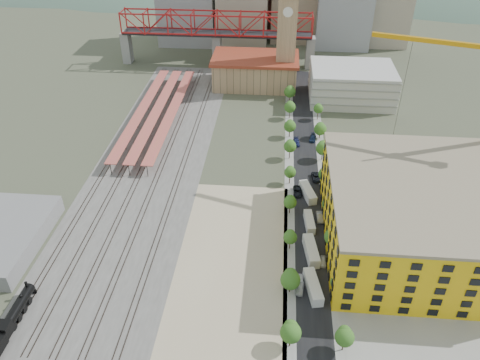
# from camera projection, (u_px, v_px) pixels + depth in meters

# --- Properties ---
(ground) EXTENTS (400.00, 400.00, 0.00)m
(ground) POSITION_uv_depth(u_px,v_px,m) (255.00, 191.00, 144.40)
(ground) COLOR #474C38
(ground) RESTS_ON ground
(ballast_strip) EXTENTS (36.00, 165.00, 0.06)m
(ballast_strip) POSITION_uv_depth(u_px,v_px,m) (154.00, 156.00, 161.27)
(ballast_strip) COLOR #605E59
(ballast_strip) RESTS_ON ground
(dirt_lot) EXTENTS (28.00, 67.00, 0.06)m
(dirt_lot) POSITION_uv_depth(u_px,v_px,m) (232.00, 263.00, 118.85)
(dirt_lot) COLOR tan
(dirt_lot) RESTS_ON ground
(street_asphalt) EXTENTS (12.00, 170.00, 0.06)m
(street_asphalt) POSITION_uv_depth(u_px,v_px,m) (306.00, 167.00, 155.54)
(street_asphalt) COLOR black
(street_asphalt) RESTS_ON ground
(sidewalk_west) EXTENTS (3.00, 170.00, 0.04)m
(sidewalk_west) POSITION_uv_depth(u_px,v_px,m) (289.00, 166.00, 155.94)
(sidewalk_west) COLOR gray
(sidewalk_west) RESTS_ON ground
(sidewalk_east) EXTENTS (3.00, 170.00, 0.04)m
(sidewalk_east) POSITION_uv_depth(u_px,v_px,m) (322.00, 168.00, 155.16)
(sidewalk_east) COLOR gray
(sidewalk_east) RESTS_ON ground
(construction_pad) EXTENTS (50.00, 90.00, 0.06)m
(construction_pad) POSITION_uv_depth(u_px,v_px,m) (419.00, 243.00, 124.80)
(construction_pad) COLOR gray
(construction_pad) RESTS_ON ground
(rail_tracks) EXTENTS (26.56, 160.00, 0.18)m
(rail_tracks) POSITION_uv_depth(u_px,v_px,m) (149.00, 155.00, 161.33)
(rail_tracks) COLOR #382B23
(rail_tracks) RESTS_ON ground
(platform_canopies) EXTENTS (16.00, 80.00, 4.12)m
(platform_canopies) POSITION_uv_depth(u_px,v_px,m) (157.00, 110.00, 181.91)
(platform_canopies) COLOR #C34B4E
(platform_canopies) RESTS_ON ground
(station_hall) EXTENTS (38.00, 24.00, 13.10)m
(station_hall) POSITION_uv_depth(u_px,v_px,m) (255.00, 71.00, 208.17)
(station_hall) COLOR tan
(station_hall) RESTS_ON ground
(clock_tower) EXTENTS (12.00, 12.00, 52.00)m
(clock_tower) POSITION_uv_depth(u_px,v_px,m) (287.00, 23.00, 193.08)
(clock_tower) COLOR tan
(clock_tower) RESTS_ON ground
(parking_garage) EXTENTS (34.00, 26.00, 14.00)m
(parking_garage) POSITION_uv_depth(u_px,v_px,m) (351.00, 84.00, 195.24)
(parking_garage) COLOR silver
(parking_garage) RESTS_ON ground
(truss_bridge) EXTENTS (94.00, 9.60, 25.60)m
(truss_bridge) POSITION_uv_depth(u_px,v_px,m) (216.00, 27.00, 221.50)
(truss_bridge) COLOR gray
(truss_bridge) RESTS_ON ground
(construction_building) EXTENTS (44.60, 50.60, 18.80)m
(construction_building) POSITION_uv_depth(u_px,v_px,m) (415.00, 215.00, 119.68)
(construction_building) COLOR yellow
(construction_building) RESTS_ON ground
(street_trees) EXTENTS (15.40, 124.40, 8.00)m
(street_trees) POSITION_uv_depth(u_px,v_px,m) (307.00, 184.00, 147.36)
(street_trees) COLOR #36691F
(street_trees) RESTS_ON ground
(skyline) EXTENTS (133.00, 46.00, 60.00)m
(skyline) POSITION_uv_depth(u_px,v_px,m) (286.00, 0.00, 247.54)
(skyline) COLOR #9EA0A3
(skyline) RESTS_ON ground
(distant_hills) EXTENTS (647.00, 264.00, 227.00)m
(distant_hills) POSITION_uv_depth(u_px,v_px,m) (324.00, 91.00, 399.51)
(distant_hills) COLOR #4C6B59
(distant_hills) RESTS_ON ground
(locomotive) EXTENTS (2.71, 20.90, 5.22)m
(locomotive) POSITION_uv_depth(u_px,v_px,m) (12.00, 319.00, 101.98)
(locomotive) COLOR black
(locomotive) RESTS_ON ground
(site_trailer_a) EXTENTS (4.60, 10.53, 2.79)m
(site_trailer_a) POSITION_uv_depth(u_px,v_px,m) (313.00, 287.00, 110.31)
(site_trailer_a) COLOR silver
(site_trailer_a) RESTS_ON ground
(site_trailer_b) EXTENTS (4.23, 10.69, 2.85)m
(site_trailer_b) POSITION_uv_depth(u_px,v_px,m) (311.00, 251.00, 120.37)
(site_trailer_b) COLOR silver
(site_trailer_b) RESTS_ON ground
(site_trailer_c) EXTENTS (3.11, 8.80, 2.36)m
(site_trailer_c) POSITION_uv_depth(u_px,v_px,m) (309.00, 222.00, 130.29)
(site_trailer_c) COLOR silver
(site_trailer_c) RESTS_ON ground
(site_trailer_d) EXTENTS (5.27, 10.18, 2.70)m
(site_trailer_d) POSITION_uv_depth(u_px,v_px,m) (308.00, 192.00, 141.55)
(site_trailer_d) COLOR silver
(site_trailer_d) RESTS_ON ground
(car_0) EXTENTS (2.43, 4.69, 1.52)m
(car_0) POSITION_uv_depth(u_px,v_px,m) (300.00, 288.00, 110.76)
(car_0) COLOR silver
(car_0) RESTS_ON ground
(car_1) EXTENTS (1.82, 4.39, 1.41)m
(car_1) POSITION_uv_depth(u_px,v_px,m) (300.00, 281.00, 112.74)
(car_1) COLOR #ADACB2
(car_1) RESTS_ON ground
(car_2) EXTENTS (2.73, 5.74, 1.58)m
(car_2) POSITION_uv_depth(u_px,v_px,m) (298.00, 191.00, 142.86)
(car_2) COLOR black
(car_2) RESTS_ON ground
(car_3) EXTENTS (2.52, 5.47, 1.55)m
(car_3) POSITION_uv_depth(u_px,v_px,m) (296.00, 142.00, 167.57)
(car_3) COLOR navy
(car_3) RESTS_ON ground
(car_4) EXTENTS (1.79, 4.04, 1.35)m
(car_4) POSITION_uv_depth(u_px,v_px,m) (323.00, 262.00, 118.25)
(car_4) COLOR silver
(car_4) RESTS_ON ground
(car_5) EXTENTS (1.94, 4.87, 1.58)m
(car_5) POSITION_uv_depth(u_px,v_px,m) (319.00, 217.00, 132.69)
(car_5) COLOR gray
(car_5) RESTS_ON ground
(car_6) EXTENTS (3.19, 5.78, 1.53)m
(car_6) POSITION_uv_depth(u_px,v_px,m) (316.00, 177.00, 149.16)
(car_6) COLOR black
(car_6) RESTS_ON ground
(car_7) EXTENTS (2.91, 5.63, 1.56)m
(car_7) POSITION_uv_depth(u_px,v_px,m) (313.00, 138.00, 170.07)
(car_7) COLOR navy
(car_7) RESTS_ON ground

